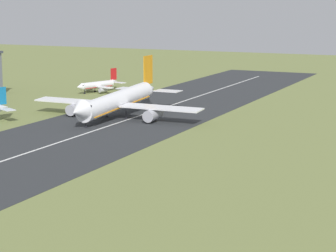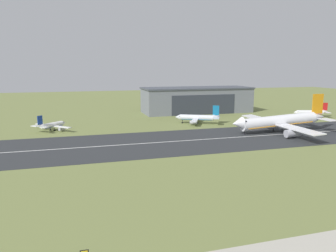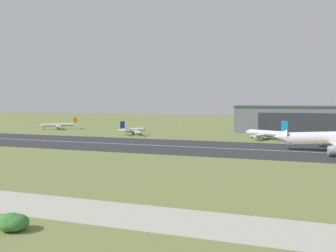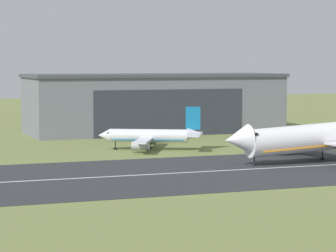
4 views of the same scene
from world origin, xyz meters
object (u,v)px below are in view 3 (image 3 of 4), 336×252
object	(u,v)px
airplane_parked_centre	(266,133)
airplane_parked_west	(59,125)
shrub_clump	(13,223)
airplane_parked_east	(133,130)

from	to	relation	value
airplane_parked_centre	airplane_parked_west	bearing A→B (deg)	172.16
shrub_clump	airplane_parked_east	bearing A→B (deg)	105.72
airplane_parked_centre	shrub_clump	xyz separation A→B (m)	(-35.64, -133.33, -1.89)
airplane_parked_west	shrub_clump	size ratio (longest dim) A/B	4.71
airplane_parked_centre	airplane_parked_east	xyz separation A→B (m)	(-73.36, 0.70, -0.48)
airplane_parked_west	airplane_parked_centre	distance (m)	137.98
shrub_clump	airplane_parked_west	bearing A→B (deg)	123.59
airplane_parked_east	airplane_parked_west	bearing A→B (deg)	164.03
airplane_parked_centre	airplane_parked_east	size ratio (longest dim) A/B	1.33
airplane_parked_west	shrub_clump	world-z (taller)	airplane_parked_west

